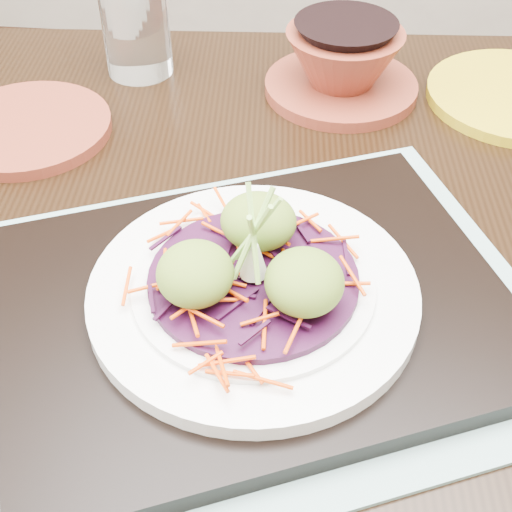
# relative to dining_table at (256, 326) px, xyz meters

# --- Properties ---
(dining_table) EXTENTS (1.36, 0.96, 0.81)m
(dining_table) POSITION_rel_dining_table_xyz_m (0.00, 0.00, 0.00)
(dining_table) COLOR black
(dining_table) RESTS_ON ground
(placemat) EXTENTS (0.57, 0.52, 0.00)m
(placemat) POSITION_rel_dining_table_xyz_m (0.01, -0.08, 0.11)
(placemat) COLOR gray
(placemat) RESTS_ON dining_table
(serving_tray) EXTENTS (0.49, 0.44, 0.02)m
(serving_tray) POSITION_rel_dining_table_xyz_m (0.01, -0.08, 0.12)
(serving_tray) COLOR black
(serving_tray) RESTS_ON placemat
(white_plate) EXTENTS (0.26, 0.26, 0.02)m
(white_plate) POSITION_rel_dining_table_xyz_m (0.01, -0.08, 0.14)
(white_plate) COLOR white
(white_plate) RESTS_ON serving_tray
(cabbage_bed) EXTENTS (0.17, 0.17, 0.01)m
(cabbage_bed) POSITION_rel_dining_table_xyz_m (0.01, -0.08, 0.15)
(cabbage_bed) COLOR #2D0924
(cabbage_bed) RESTS_ON white_plate
(carrot_julienne) EXTENTS (0.20, 0.20, 0.01)m
(carrot_julienne) POSITION_rel_dining_table_xyz_m (0.01, -0.08, 0.16)
(carrot_julienne) COLOR #E04203
(carrot_julienne) RESTS_ON cabbage_bed
(guacamole_scoops) EXTENTS (0.14, 0.13, 0.05)m
(guacamole_scoops) POSITION_rel_dining_table_xyz_m (0.01, -0.09, 0.17)
(guacamole_scoops) COLOR #5D7222
(guacamole_scoops) RESTS_ON cabbage_bed
(scallion_garnish) EXTENTS (0.06, 0.06, 0.09)m
(scallion_garnish) POSITION_rel_dining_table_xyz_m (0.01, -0.08, 0.19)
(scallion_garnish) COLOR #85B94A
(scallion_garnish) RESTS_ON cabbage_bed
(terracotta_side_plate) EXTENTS (0.23, 0.23, 0.01)m
(terracotta_side_plate) POSITION_rel_dining_table_xyz_m (-0.27, 0.16, 0.11)
(terracotta_side_plate) COLOR maroon
(terracotta_side_plate) RESTS_ON dining_table
(water_glass) EXTENTS (0.10, 0.10, 0.11)m
(water_glass) POSITION_rel_dining_table_xyz_m (-0.18, 0.31, 0.16)
(water_glass) COLOR white
(water_glass) RESTS_ON dining_table
(terracotta_bowl_set) EXTENTS (0.21, 0.21, 0.08)m
(terracotta_bowl_set) POSITION_rel_dining_table_xyz_m (0.07, 0.29, 0.14)
(terracotta_bowl_set) COLOR maroon
(terracotta_bowl_set) RESTS_ON dining_table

